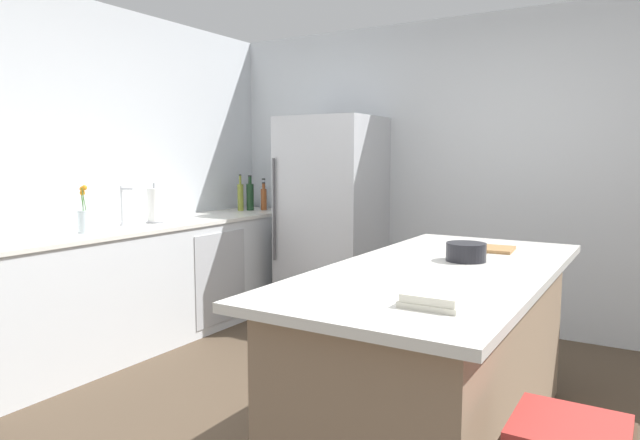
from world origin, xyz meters
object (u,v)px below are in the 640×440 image
mixing_bowl (466,252)px  olive_oil_bottle (240,197)px  paper_towel_roll (154,206)px  cookbook_stack (434,300)px  wine_bottle (250,196)px  cutting_board (487,248)px  sink_faucet (123,205)px  vinegar_bottle (264,198)px  refrigerator (332,218)px  kitchen_island (439,356)px  soda_bottle (264,197)px  flower_vase (84,218)px

mixing_bowl → olive_oil_bottle: bearing=152.0°
paper_towel_roll → cookbook_stack: bearing=-23.7°
wine_bottle → cutting_board: size_ratio=1.11×
sink_faucet → vinegar_bottle: sink_faucet is taller
refrigerator → cookbook_stack: bearing=-53.1°
kitchen_island → cookbook_stack: 0.89m
vinegar_bottle → cookbook_stack: bearing=-43.5°
wine_bottle → olive_oil_bottle: (-0.05, -0.09, -0.00)m
refrigerator → soda_bottle: refrigerator is taller
olive_oil_bottle → wine_bottle: bearing=59.9°
soda_bottle → kitchen_island: bearing=-37.1°
refrigerator → flower_vase: refrigerator is taller
kitchen_island → soda_bottle: size_ratio=7.21×
flower_vase → cookbook_stack: flower_vase is taller
refrigerator → mixing_bowl: size_ratio=8.80×
cookbook_stack → kitchen_island: bearing=107.0°
vinegar_bottle → cookbook_stack: 3.65m
sink_faucet → olive_oil_bottle: size_ratio=0.86×
vinegar_bottle → refrigerator: bearing=-4.0°
wine_bottle → olive_oil_bottle: size_ratio=0.97×
kitchen_island → soda_bottle: (-2.50, 1.89, 0.58)m
soda_bottle → flower_vase: bearing=-88.8°
mixing_bowl → wine_bottle: bearing=150.1°
refrigerator → wine_bottle: bearing=-177.3°
flower_vase → wine_bottle: bearing=91.9°
olive_oil_bottle → mixing_bowl: (2.62, -1.39, -0.11)m
soda_bottle → vinegar_bottle: (0.07, -0.09, -0.01)m
paper_towel_roll → cookbook_stack: paper_towel_roll is taller
flower_vase → olive_oil_bottle: bearing=93.6°
wine_bottle → cutting_board: (2.57, -1.08, -0.15)m
sink_faucet → cookbook_stack: sink_faucet is taller
flower_vase → cookbook_stack: bearing=-11.2°
wine_bottle → kitchen_island: bearing=-34.0°
refrigerator → cutting_board: refrigerator is taller
flower_vase → olive_oil_bottle: olive_oil_bottle is taller
kitchen_island → cookbook_stack: (0.22, -0.72, 0.47)m
refrigerator → cutting_board: bearing=-33.7°
cookbook_stack → cutting_board: size_ratio=0.72×
vinegar_bottle → cookbook_stack: size_ratio=1.24×
vinegar_bottle → mixing_bowl: (2.48, -1.58, -0.08)m
kitchen_island → olive_oil_bottle: (-2.57, 1.61, 0.60)m
cutting_board → paper_towel_roll: bearing=-176.9°
kitchen_island → mixing_bowl: size_ratio=10.70×
flower_vase → cutting_board: 2.64m
kitchen_island → sink_faucet: sink_faucet is taller
kitchen_island → mixing_bowl: 0.54m
paper_towel_roll → olive_oil_bottle: olive_oil_bottle is taller
kitchen_island → sink_faucet: bearing=175.3°
wine_bottle → cutting_board: wine_bottle is taller
vinegar_bottle → olive_oil_bottle: size_ratio=0.78×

